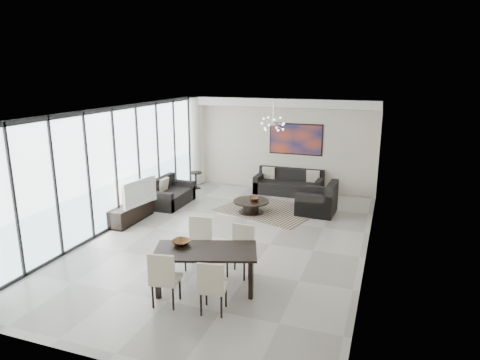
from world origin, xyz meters
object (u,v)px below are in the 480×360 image
at_px(dining_table, 206,255).
at_px(coffee_table, 251,206).
at_px(television, 137,192).
at_px(tv_console, 131,213).
at_px(sofa_main, 289,186).

bearing_deg(dining_table, coffee_table, 97.41).
xyz_separation_m(television, dining_table, (3.03, -2.56, -0.14)).
xyz_separation_m(tv_console, television, (0.16, 0.05, 0.55)).
bearing_deg(sofa_main, television, -128.75).
distance_m(tv_console, dining_table, 4.08).
distance_m(sofa_main, dining_table, 6.34).
height_order(coffee_table, tv_console, tv_console).
xyz_separation_m(coffee_table, sofa_main, (0.53, 2.14, 0.06)).
relative_size(coffee_table, dining_table, 0.49).
height_order(coffee_table, television, television).
relative_size(coffee_table, tv_console, 0.66).
bearing_deg(television, tv_console, 117.89).
bearing_deg(coffee_table, television, -146.82).
relative_size(sofa_main, dining_table, 1.06).
xyz_separation_m(sofa_main, tv_console, (-3.18, -3.82, -0.03)).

